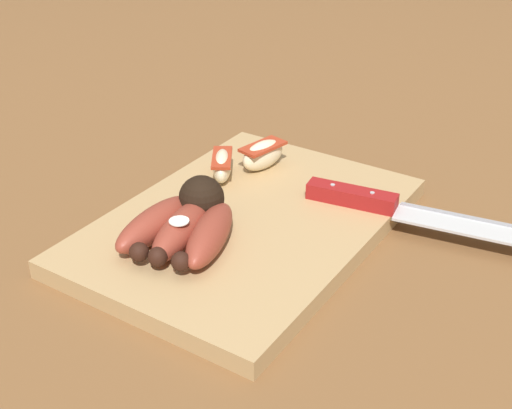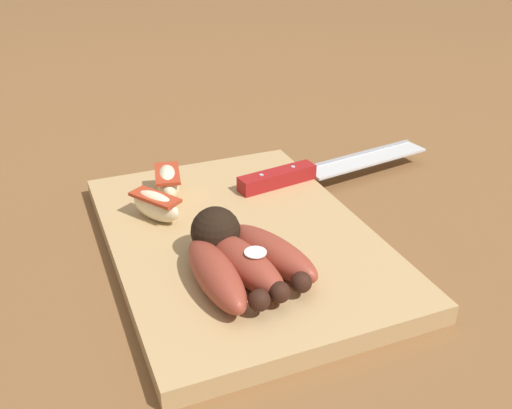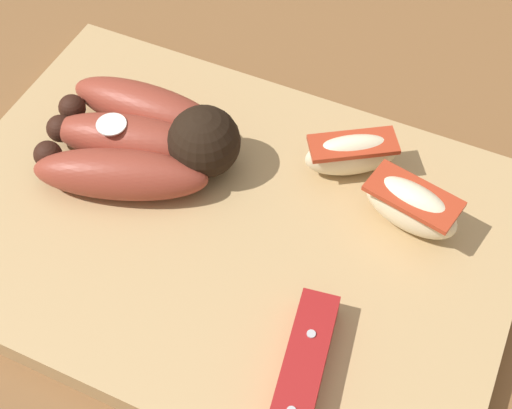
% 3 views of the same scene
% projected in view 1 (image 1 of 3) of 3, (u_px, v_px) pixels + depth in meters
% --- Properties ---
extents(ground_plane, '(6.00, 6.00, 0.00)m').
position_uv_depth(ground_plane, '(227.00, 232.00, 0.75)').
color(ground_plane, brown).
extents(cutting_board, '(0.37, 0.26, 0.02)m').
position_uv_depth(cutting_board, '(246.00, 225.00, 0.74)').
color(cutting_board, tan).
rests_on(cutting_board, ground_plane).
extents(banana_bunch, '(0.14, 0.11, 0.05)m').
position_uv_depth(banana_bunch, '(186.00, 223.00, 0.69)').
color(banana_bunch, black).
rests_on(banana_bunch, cutting_board).
extents(chefs_knife, '(0.07, 0.28, 0.02)m').
position_uv_depth(chefs_knife, '(395.00, 207.00, 0.74)').
color(chefs_knife, silver).
rests_on(chefs_knife, cutting_board).
extents(apple_wedge_near, '(0.07, 0.04, 0.04)m').
position_uv_depth(apple_wedge_near, '(263.00, 154.00, 0.83)').
color(apple_wedge_near, beige).
rests_on(apple_wedge_near, cutting_board).
extents(apple_wedge_middle, '(0.06, 0.05, 0.03)m').
position_uv_depth(apple_wedge_middle, '(222.00, 165.00, 0.81)').
color(apple_wedge_middle, beige).
rests_on(apple_wedge_middle, cutting_board).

